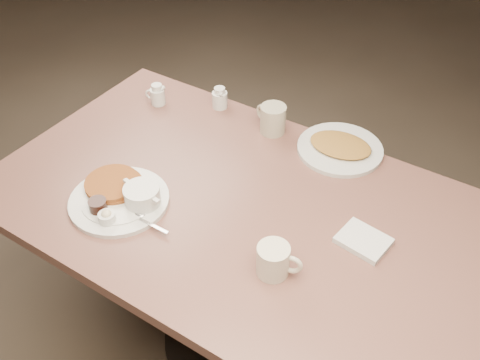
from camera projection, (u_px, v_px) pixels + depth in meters
The scene contains 8 objects.
diner_table at pixel (237, 240), 1.72m from camera, with size 1.50×0.90×0.75m.
main_plate at pixel (122, 196), 1.59m from camera, with size 0.38×0.33×0.07m.
coffee_mug_near at pixel (274, 260), 1.37m from camera, with size 0.13×0.11×0.09m.
napkin at pixel (363, 241), 1.47m from camera, with size 0.15×0.12×0.02m.
coffee_mug_far at pixel (272, 119), 1.84m from camera, with size 0.14×0.11×0.10m.
creamer_left at pixel (157, 95), 1.98m from camera, with size 0.08×0.06×0.08m.
creamer_right at pixel (220, 98), 1.96m from camera, with size 0.07×0.08×0.08m.
hash_plate at pixel (340, 148), 1.78m from camera, with size 0.31×0.31×0.04m.
Camera 1 is at (0.64, -0.97, 1.86)m, focal length 40.28 mm.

